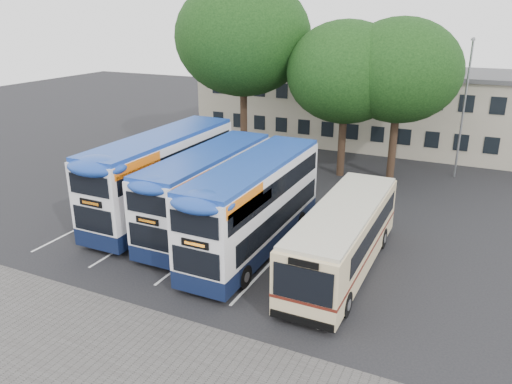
{
  "coord_description": "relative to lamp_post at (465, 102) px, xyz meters",
  "views": [
    {
      "loc": [
        7.67,
        -14.84,
        10.52
      ],
      "look_at": [
        -1.77,
        5.0,
        2.58
      ],
      "focal_mm": 35.0,
      "sensor_mm": 36.0,
      "label": 1
    }
  ],
  "objects": [
    {
      "name": "tree_left",
      "position": [
        -14.51,
        -2.87,
        3.8
      ],
      "size": [
        9.4,
        9.4,
        12.89
      ],
      "color": "black",
      "rests_on": "ground"
    },
    {
      "name": "lamp_post",
      "position": [
        0.0,
        0.0,
        0.0
      ],
      "size": [
        0.25,
        1.05,
        9.06
      ],
      "color": "gray",
      "rests_on": "ground"
    },
    {
      "name": "depot_building",
      "position": [
        -6.0,
        7.02,
        -1.93
      ],
      "size": [
        32.4,
        8.4,
        6.2
      ],
      "color": "#A69E86",
      "rests_on": "ground"
    },
    {
      "name": "ground",
      "position": [
        -6.0,
        -19.97,
        -5.08
      ],
      "size": [
        120.0,
        120.0,
        0.0
      ],
      "primitive_type": "plane",
      "color": "black",
      "rests_on": "ground"
    },
    {
      "name": "bus_dd_right",
      "position": [
        -7.51,
        -15.61,
        -2.73
      ],
      "size": [
        2.49,
        10.26,
        4.27
      ],
      "color": "#0F1A3A",
      "rests_on": "ground"
    },
    {
      "name": "bus_single",
      "position": [
        -3.25,
        -15.82,
        -3.42
      ],
      "size": [
        2.51,
        9.85,
        2.94
      ],
      "color": "beige",
      "rests_on": "ground"
    },
    {
      "name": "paving_strip",
      "position": [
        -8.0,
        -24.97,
        -5.08
      ],
      "size": [
        40.0,
        6.0,
        0.01
      ],
      "primitive_type": "cube",
      "color": "#595654",
      "rests_on": "ground"
    },
    {
      "name": "bay_lines",
      "position": [
        -9.75,
        -14.97,
        -5.08
      ],
      "size": [
        14.12,
        11.0,
        0.01
      ],
      "color": "silver",
      "rests_on": "ground"
    },
    {
      "name": "tree_mid",
      "position": [
        -7.12,
        -2.93,
        1.81
      ],
      "size": [
        7.67,
        7.67,
        10.16
      ],
      "color": "black",
      "rests_on": "ground"
    },
    {
      "name": "tree_right",
      "position": [
        -3.86,
        -2.37,
        2.0
      ],
      "size": [
        7.61,
        7.61,
        10.34
      ],
      "color": "black",
      "rests_on": "ground"
    },
    {
      "name": "bus_dd_left",
      "position": [
        -13.7,
        -14.02,
        -2.6
      ],
      "size": [
        2.62,
        10.8,
        4.5
      ],
      "color": "#0F1A3A",
      "rests_on": "ground"
    },
    {
      "name": "bus_dd_mid",
      "position": [
        -10.57,
        -14.63,
        -2.82
      ],
      "size": [
        2.39,
        9.85,
        4.1
      ],
      "color": "#0F1A3A",
      "rests_on": "ground"
    }
  ]
}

